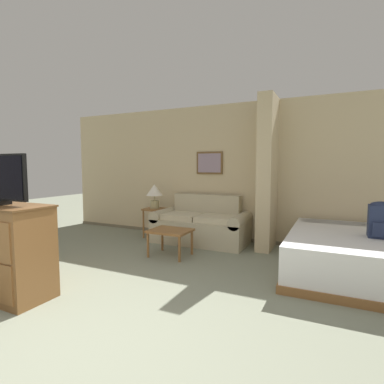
% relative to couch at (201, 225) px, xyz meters
% --- Properties ---
extents(ground_plane, '(20.00, 20.00, 0.00)m').
position_rel_couch_xyz_m(ground_plane, '(0.42, -3.55, -0.32)').
color(ground_plane, gray).
extents(wall_back, '(7.61, 0.16, 2.60)m').
position_rel_couch_xyz_m(wall_back, '(0.42, 0.48, 0.97)').
color(wall_back, '#CCB78E').
rests_on(wall_back, ground_plane).
extents(wall_partition_pillar, '(0.24, 0.67, 2.60)m').
position_rel_couch_xyz_m(wall_partition_pillar, '(1.19, 0.09, 0.98)').
color(wall_partition_pillar, '#CCB78E').
rests_on(wall_partition_pillar, ground_plane).
extents(couch, '(1.75, 0.84, 0.87)m').
position_rel_couch_xyz_m(couch, '(0.00, 0.00, 0.00)').
color(couch, '#B7AD8E').
rests_on(couch, ground_plane).
extents(coffee_table, '(0.63, 0.51, 0.42)m').
position_rel_couch_xyz_m(coffee_table, '(-0.09, -1.00, 0.05)').
color(coffee_table, brown).
rests_on(coffee_table, ground_plane).
extents(side_table, '(0.38, 0.38, 0.58)m').
position_rel_couch_xyz_m(side_table, '(-1.01, -0.02, 0.14)').
color(side_table, brown).
rests_on(side_table, ground_plane).
extents(table_lamp, '(0.33, 0.33, 0.48)m').
position_rel_couch_xyz_m(table_lamp, '(-1.01, -0.02, 0.58)').
color(table_lamp, tan).
rests_on(table_lamp, side_table).
extents(tv_dresser, '(1.24, 0.52, 1.01)m').
position_rel_couch_xyz_m(tv_dresser, '(-1.08, -3.06, 0.18)').
color(tv_dresser, brown).
rests_on(tv_dresser, ground_plane).
extents(bed, '(1.76, 2.11, 0.54)m').
position_rel_couch_xyz_m(bed, '(2.56, -0.67, -0.05)').
color(bed, brown).
rests_on(bed, ground_plane).
extents(backpack, '(0.29, 0.26, 0.45)m').
position_rel_couch_xyz_m(backpack, '(2.77, -0.75, 0.45)').
color(backpack, '#232D4C').
rests_on(backpack, bed).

